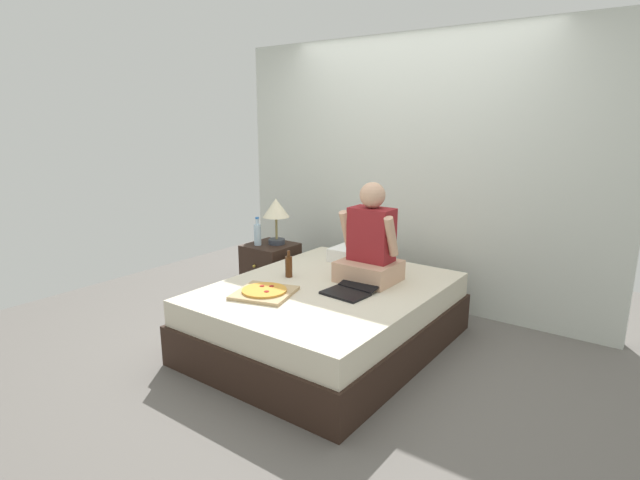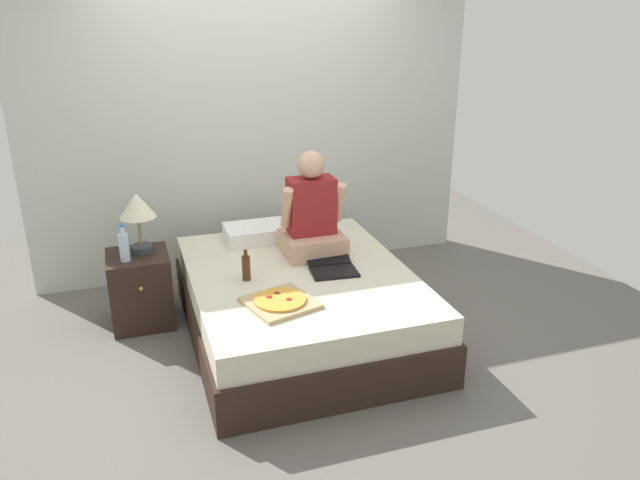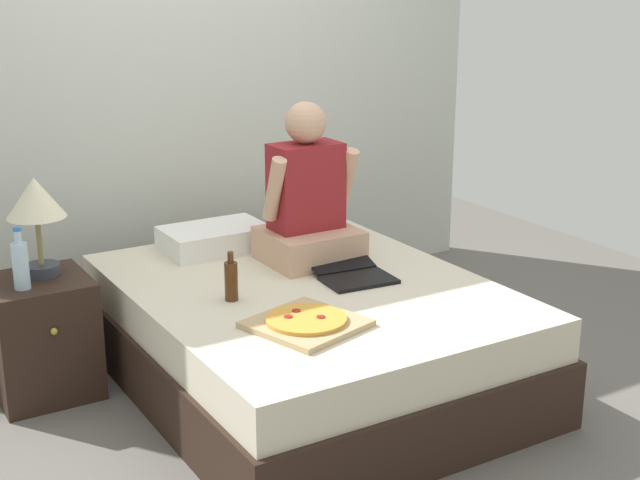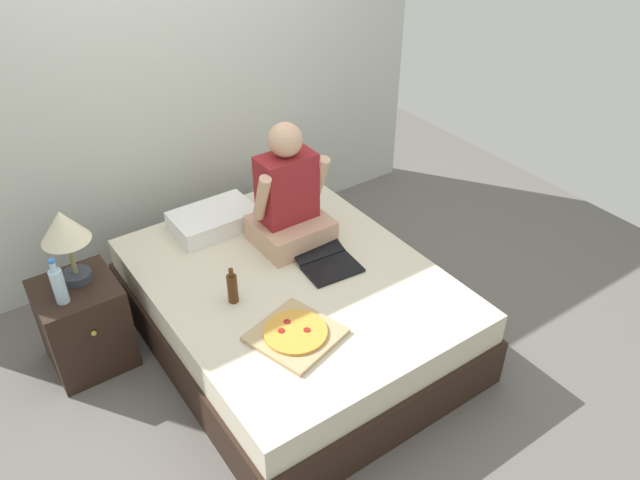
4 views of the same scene
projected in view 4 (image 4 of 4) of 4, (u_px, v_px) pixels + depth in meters
name	position (u px, v px, depth m)	size (l,w,h in m)	color
ground_plane	(294.00, 338.00, 3.88)	(5.80, 5.80, 0.00)	#66605B
wall_back	(177.00, 80.00, 4.07)	(3.80, 0.12, 2.50)	silver
bed	(293.00, 308.00, 3.74)	(1.55, 1.96, 0.49)	black
nightstand_left	(84.00, 324.00, 3.58)	(0.44, 0.47, 0.55)	black
lamp_on_left_nightstand	(64.00, 231.00, 3.29)	(0.26, 0.26, 0.45)	#333842
water_bottle	(59.00, 285.00, 3.26)	(0.07, 0.07, 0.28)	silver
pillow	(214.00, 220.00, 3.97)	(0.52, 0.34, 0.12)	white
person_seated	(289.00, 200.00, 3.73)	(0.47, 0.40, 0.78)	tan
laptop	(326.00, 261.00, 3.68)	(0.35, 0.44, 0.07)	black
pizza_box	(296.00, 334.00, 3.17)	(0.50, 0.50, 0.05)	tan
beer_bottle_on_bed	(233.00, 288.00, 3.36)	(0.06, 0.06, 0.22)	#4C2811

